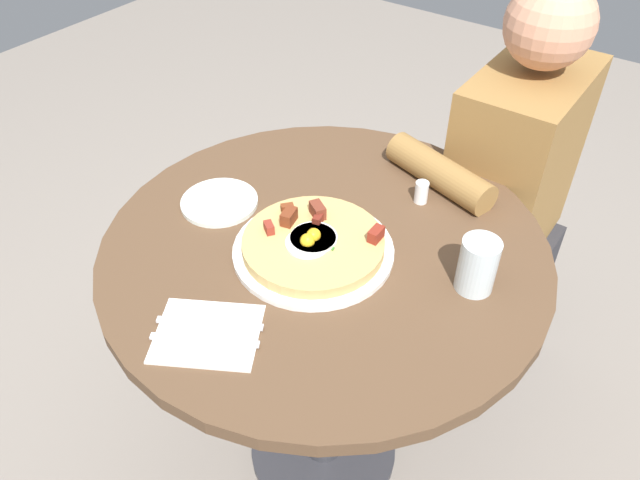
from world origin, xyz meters
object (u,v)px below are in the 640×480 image
Objects in this scene: breakfast_pizza at (315,243)px; water_glass at (478,265)px; dining_table at (324,306)px; pizza_plate at (315,251)px; fork at (210,323)px; person_seated at (499,223)px; bread_plate at (219,202)px; salt_shaker at (421,192)px; knife at (205,340)px.

breakfast_pizza is 2.57× the size of water_glass.
dining_table is 2.85× the size of pizza_plate.
fork is (-0.25, 0.04, 0.00)m from pizza_plate.
person_seated reaches higher than bread_plate.
bread_plate reaches higher than fork.
breakfast_pizza is at bearing 164.48° from person_seated.
knife is at bearing 169.02° from salt_shaker.
breakfast_pizza is 0.28m from knife.
fork is at bearing 173.19° from dining_table.
person_seated is at bearing -16.74° from dining_table.
water_glass is (0.06, -0.28, 0.23)m from dining_table.
breakfast_pizza is at bearing 53.63° from pizza_plate.
water_glass reaches higher than fork.
person_seated reaches higher than salt_shaker.
person_seated is 0.67m from pizza_plate.
water_glass is 0.26m from salt_shaker.
dining_table is 4.81× the size of fork.
knife is at bearing 168.08° from person_seated.
fork is at bearing 136.91° from water_glass.
dining_table is at bearing 4.65° from breakfast_pizza.
fork is 1.73× the size of water_glass.
dining_table is at bearing 158.33° from salt_shaker.
knife is 0.48m from water_glass.
water_glass is at bearing -81.06° from bread_plate.
pizza_plate is at bearing -128.48° from fork.
salt_shaker is at bearing 166.61° from person_seated.
salt_shaker is (0.26, -0.08, 0.02)m from pizza_plate.
fork is (-0.26, -0.21, 0.00)m from bread_plate.
person_seated is at bearing -15.52° from breakfast_pizza.
person_seated is 6.31× the size of fork.
breakfast_pizza reaches higher than fork.
fork is 0.04m from knife.
bread_plate reaches higher than dining_table.
pizza_plate is (-0.60, 0.16, 0.26)m from person_seated.
person_seated is at bearing 12.71° from water_glass.
breakfast_pizza is 1.48× the size of knife.
breakfast_pizza is at bearing -91.86° from bread_plate.
breakfast_pizza is (-0.60, 0.17, 0.28)m from person_seated.
breakfast_pizza reaches higher than dining_table.
pizza_plate is 0.30m from water_glass.
knife is (-0.88, 0.19, 0.26)m from person_seated.
breakfast_pizza is 0.30m from water_glass.
dining_table is 3.24× the size of breakfast_pizza.
pizza_plate reaches higher than knife.
pizza_plate reaches higher than fork.
breakfast_pizza reaches higher than bread_plate.
person_seated is 0.68m from breakfast_pizza.
bread_plate is 0.54m from water_glass.
person_seated is (0.56, -0.17, -0.07)m from dining_table.
salt_shaker is (0.51, -0.12, 0.02)m from fork.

